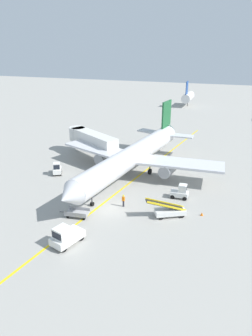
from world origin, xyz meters
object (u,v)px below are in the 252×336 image
object	(u,v)px
airliner	(134,155)
jet_bridge	(90,138)
pushback_tug	(66,236)
baggage_tug_near_wing	(57,169)
ground_crew_marshaller	(123,200)
baggage_cart_loaded	(77,213)
safety_cone_wingtip_left	(202,214)
belt_loader_forward_hold	(169,211)
safety_cone_nose_left	(130,165)
baggage_tug_by_cargo_door	(181,192)
safety_cone_nose_right	(93,167)

from	to	relation	value
airliner	jet_bridge	xyz separation A→B (m)	(-10.85, 5.73, 0.12)
pushback_tug	baggage_tug_near_wing	bearing A→B (deg)	124.81
jet_bridge	ground_crew_marshaller	size ratio (longest dim) A/B	7.27
baggage_cart_loaded	safety_cone_wingtip_left	distance (m)	15.54
belt_loader_forward_hold	airliner	bearing A→B (deg)	127.38
belt_loader_forward_hold	safety_cone_nose_left	bearing A→B (deg)	125.90
baggage_tug_by_cargo_door	baggage_cart_loaded	bearing A→B (deg)	-139.59
safety_cone_nose_right	pushback_tug	bearing A→B (deg)	-71.29
jet_bridge	baggage_tug_by_cargo_door	bearing A→B (deg)	-30.15
jet_bridge	safety_cone_nose_right	xyz separation A→B (m)	(3.23, -5.51, -3.32)
baggage_tug_by_cargo_door	safety_cone_nose_left	bearing A→B (deg)	140.11
baggage_cart_loaded	safety_cone_nose_right	size ratio (longest dim) A/B	8.71
airliner	ground_crew_marshaller	xyz separation A→B (m)	(2.19, -10.65, -2.51)
pushback_tug	safety_cone_nose_right	distance (m)	21.85
safety_cone_nose_right	baggage_tug_near_wing	bearing A→B (deg)	-134.41
pushback_tug	baggage_tug_near_wing	distance (m)	19.83
jet_bridge	baggage_tug_by_cargo_door	xyz separation A→B (m)	(19.61, -11.39, -2.62)
jet_bridge	ground_crew_marshaller	world-z (taller)	jet_bridge
baggage_cart_loaded	safety_cone_wingtip_left	size ratio (longest dim) A/B	8.71
ground_crew_marshaller	safety_cone_nose_left	world-z (taller)	ground_crew_marshaller
ground_crew_marshaller	jet_bridge	bearing A→B (deg)	128.53
jet_bridge	airliner	bearing A→B (deg)	-27.84
airliner	baggage_tug_by_cargo_door	bearing A→B (deg)	-32.88
belt_loader_forward_hold	safety_cone_nose_right	xyz separation A→B (m)	(-16.00, 11.19, -0.56)
ground_crew_marshaller	belt_loader_forward_hold	bearing A→B (deg)	-2.99
belt_loader_forward_hold	ground_crew_marshaller	size ratio (longest dim) A/B	2.92
ground_crew_marshaller	safety_cone_wingtip_left	xyz separation A→B (m)	(10.02, 1.23, -0.69)
baggage_tug_near_wing	airliner	bearing A→B (deg)	19.32
pushback_tug	ground_crew_marshaller	distance (m)	10.21
baggage_cart_loaded	baggage_tug_by_cargo_door	bearing A→B (deg)	40.41
airliner	jet_bridge	world-z (taller)	airliner
baggage_tug_near_wing	jet_bridge	bearing A→B (deg)	83.73
airliner	safety_cone_wingtip_left	bearing A→B (deg)	-37.65
airliner	baggage_tug_near_wing	world-z (taller)	airliner
ground_crew_marshaller	safety_cone_nose_left	distance (m)	14.54
baggage_tug_by_cargo_door	safety_cone_nose_left	xyz separation A→B (m)	(-10.69, 8.94, -0.71)
safety_cone_wingtip_left	safety_cone_nose_right	bearing A→B (deg)	154.08
jet_bridge	ground_crew_marshaller	distance (m)	21.10
airliner	safety_cone_nose_right	bearing A→B (deg)	178.35
belt_loader_forward_hold	safety_cone_nose_right	bearing A→B (deg)	145.03
belt_loader_forward_hold	safety_cone_nose_left	distance (m)	17.60
safety_cone_wingtip_left	baggage_cart_loaded	bearing A→B (deg)	-158.73
jet_bridge	baggage_cart_loaded	size ratio (longest dim) A/B	3.23
baggage_tug_by_cargo_door	safety_cone_wingtip_left	size ratio (longest dim) A/B	5.55
baggage_cart_loaded	safety_cone_nose_right	xyz separation A→B (m)	(-5.36, 15.27, -0.25)
pushback_tug	safety_cone_nose_left	distance (m)	23.79
airliner	baggage_tug_near_wing	distance (m)	12.89
jet_bridge	baggage_cart_loaded	distance (m)	22.69
ground_crew_marshaller	pushback_tug	bearing A→B (deg)	-105.97
airliner	safety_cone_wingtip_left	size ratio (longest dim) A/B	80.20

